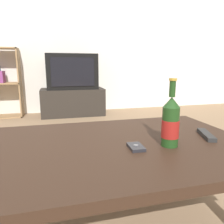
% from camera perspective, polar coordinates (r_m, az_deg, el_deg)
% --- Properties ---
extents(back_wall, '(8.00, 0.05, 2.60)m').
position_cam_1_polar(back_wall, '(3.97, -12.26, 18.93)').
color(back_wall, silver).
rests_on(back_wall, ground_plane).
extents(coffee_table, '(1.35, 0.82, 0.45)m').
position_cam_1_polar(coffee_table, '(1.01, -1.91, -11.23)').
color(coffee_table, '#332116').
rests_on(coffee_table, ground_plane).
extents(tv_stand, '(1.01, 0.50, 0.44)m').
position_cam_1_polar(tv_stand, '(3.67, -10.20, 2.65)').
color(tv_stand, '#28231E').
rests_on(tv_stand, ground_plane).
extents(television, '(0.79, 0.49, 0.55)m').
position_cam_1_polar(television, '(3.62, -10.48, 10.35)').
color(television, black).
rests_on(television, tv_stand).
extents(bookshelf, '(0.47, 0.30, 1.07)m').
position_cam_1_polar(bookshelf, '(3.81, -26.67, 7.13)').
color(bookshelf, '#99754C').
rests_on(bookshelf, ground_plane).
extents(beer_bottle, '(0.08, 0.08, 0.29)m').
position_cam_1_polar(beer_bottle, '(0.97, 15.04, -2.68)').
color(beer_bottle, '#1E4219').
rests_on(beer_bottle, coffee_table).
extents(cell_phone, '(0.06, 0.09, 0.02)m').
position_cam_1_polar(cell_phone, '(0.94, 6.26, -9.08)').
color(cell_phone, '#232328').
rests_on(cell_phone, coffee_table).
extents(remote_control, '(0.10, 0.18, 0.02)m').
position_cam_1_polar(remote_control, '(1.18, 23.39, -5.47)').
color(remote_control, '#282828').
rests_on(remote_control, coffee_table).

